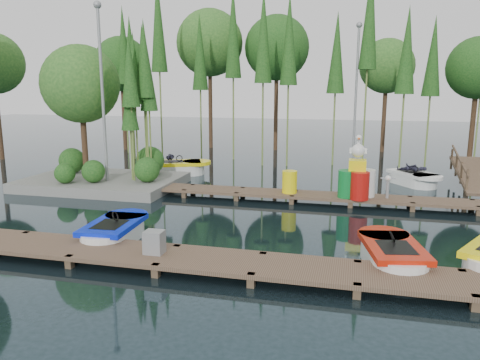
% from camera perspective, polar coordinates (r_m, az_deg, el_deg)
% --- Properties ---
extents(ground_plane, '(90.00, 90.00, 0.00)m').
position_cam_1_polar(ground_plane, '(15.23, -2.29, -4.33)').
color(ground_plane, '#1D2F37').
extents(near_dock, '(18.00, 1.50, 0.50)m').
position_cam_1_polar(near_dock, '(11.13, -8.91, -9.25)').
color(near_dock, brown).
rests_on(near_dock, ground).
extents(far_dock, '(15.00, 1.20, 0.50)m').
position_cam_1_polar(far_dock, '(17.30, 3.22, -1.63)').
color(far_dock, brown).
rests_on(far_dock, ground).
extents(island, '(6.20, 4.20, 6.75)m').
position_cam_1_polar(island, '(20.27, -17.15, 8.25)').
color(island, slate).
rests_on(island, ground).
extents(tree_screen, '(34.42, 18.53, 10.31)m').
position_cam_1_polar(tree_screen, '(25.49, -0.02, 15.90)').
color(tree_screen, '#442D1C').
rests_on(tree_screen, ground).
extents(lamp_island, '(0.30, 0.30, 7.25)m').
position_cam_1_polar(lamp_island, '(19.16, -16.50, 11.35)').
color(lamp_island, gray).
rests_on(lamp_island, ground).
extents(lamp_rear, '(0.30, 0.30, 7.25)m').
position_cam_1_polar(lamp_rear, '(25.06, 14.01, 11.40)').
color(lamp_rear, gray).
rests_on(lamp_rear, ground).
extents(ramp, '(1.50, 3.94, 1.49)m').
position_cam_1_polar(ramp, '(21.42, 26.94, 0.65)').
color(ramp, brown).
rests_on(ramp, ground).
extents(boat_blue, '(1.35, 2.70, 0.88)m').
position_cam_1_polar(boat_blue, '(13.12, -15.03, -6.18)').
color(boat_blue, white).
rests_on(boat_blue, ground).
extents(boat_red, '(1.72, 2.88, 0.91)m').
position_cam_1_polar(boat_red, '(11.53, 18.05, -8.80)').
color(boat_red, white).
rests_on(boat_red, ground).
extents(boat_yellow_far, '(3.27, 2.36, 1.49)m').
position_cam_1_polar(boat_yellow_far, '(22.28, -7.68, 1.47)').
color(boat_yellow_far, white).
rests_on(boat_yellow_far, ground).
extents(boat_white_far, '(2.47, 2.82, 1.24)m').
position_cam_1_polar(boat_white_far, '(21.09, 20.39, 0.17)').
color(boat_white_far, white).
rests_on(boat_white_far, ground).
extents(utility_cabinet, '(0.44, 0.37, 0.54)m').
position_cam_1_polar(utility_cabinet, '(11.13, -10.41, -7.46)').
color(utility_cabinet, gray).
rests_on(utility_cabinet, near_dock).
extents(yellow_barrel, '(0.54, 0.54, 0.81)m').
position_cam_1_polar(yellow_barrel, '(17.06, 6.06, -0.22)').
color(yellow_barrel, yellow).
rests_on(yellow_barrel, far_dock).
extents(drum_cluster, '(1.27, 1.16, 2.19)m').
position_cam_1_polar(drum_cluster, '(16.71, 14.15, 0.07)').
color(drum_cluster, '#0C742B').
rests_on(drum_cluster, far_dock).
extents(seagull_post, '(0.50, 0.27, 0.80)m').
position_cam_1_polar(seagull_post, '(16.92, 17.58, -0.34)').
color(seagull_post, gray).
rests_on(seagull_post, far_dock).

